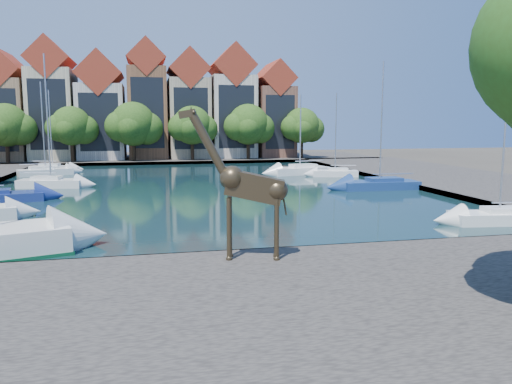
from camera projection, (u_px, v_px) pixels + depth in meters
ground at (255, 260)px, 20.96m from camera, size 160.00×160.00×0.00m
water_basin at (197, 187)px, 44.17m from camera, size 38.00×50.00×0.08m
near_quay at (307, 317)px, 14.16m from camera, size 50.00×14.00×0.50m
far_quay at (176, 159)px, 75.10m from camera, size 60.00×16.00×0.50m
right_quay at (449, 178)px, 49.45m from camera, size 14.00×52.00×0.50m
townhouse_west_end at (8, 110)px, 69.22m from camera, size 5.44×9.18×14.93m
townhouse_west_mid at (53, 104)px, 70.37m from camera, size 5.94×9.18×16.79m
townhouse_west_inner at (101, 111)px, 71.87m from camera, size 6.43×9.18×15.15m
townhouse_center at (147, 104)px, 73.11m from camera, size 5.44×9.18×16.93m
townhouse_east_inner at (188, 109)px, 74.47m from camera, size 5.94×9.18×15.79m
townhouse_east_mid at (231, 107)px, 75.80m from camera, size 6.43×9.18×16.65m
townhouse_east_end at (273, 113)px, 77.32m from camera, size 5.44×9.18×14.43m
far_tree_far_west at (7, 127)px, 64.44m from camera, size 7.28×5.60×7.68m
far_tree_west at (72, 127)px, 66.15m from camera, size 6.76×5.20×7.36m
far_tree_mid_west at (134, 126)px, 67.82m from camera, size 7.80×6.00×8.00m
far_tree_mid_east at (193, 127)px, 69.54m from camera, size 7.02×5.40×7.52m
far_tree_east at (249, 126)px, 71.23m from camera, size 7.54×5.80×7.84m
far_tree_far_east at (302, 127)px, 72.94m from camera, size 6.76×5.20×7.36m
giraffe_statue at (246, 186)px, 18.99m from camera, size 3.99×1.32×5.74m
sailboat_left_c at (51, 181)px, 43.56m from camera, size 5.72×2.91×11.41m
sailboat_left_d at (45, 170)px, 53.57m from camera, size 5.78×3.75×9.89m
sailboat_left_e at (53, 167)px, 57.70m from camera, size 5.13×2.42×9.29m
sailboat_right_a at (499, 215)px, 28.05m from camera, size 5.54×2.52×9.44m
sailboat_right_b at (380, 183)px, 42.42m from camera, size 6.63×2.50×10.66m
sailboat_right_c at (335, 172)px, 52.40m from camera, size 4.92×2.74×8.67m
sailboat_right_d at (300, 169)px, 54.40m from camera, size 6.71×3.48×8.58m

